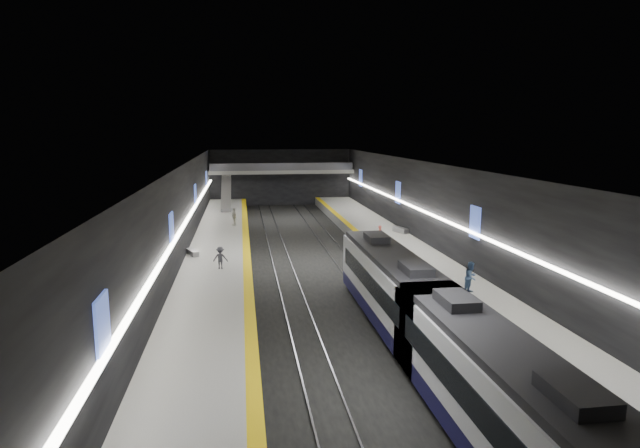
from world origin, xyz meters
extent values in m
plane|color=black|center=(0.00, 0.00, 0.00)|extent=(70.00, 70.00, 0.00)
cube|color=beige|center=(0.00, 0.00, 8.00)|extent=(20.00, 70.00, 0.04)
cube|color=black|center=(-10.00, 0.00, 4.00)|extent=(0.04, 70.00, 8.00)
cube|color=black|center=(10.00, 0.00, 4.00)|extent=(0.04, 70.00, 8.00)
cube|color=black|center=(0.00, 35.00, 4.00)|extent=(20.00, 0.04, 8.00)
cube|color=slate|center=(-7.50, 0.00, 0.50)|extent=(5.00, 70.00, 1.00)
cube|color=#B5B5AF|center=(-7.50, 0.00, 1.01)|extent=(5.00, 70.00, 0.02)
cube|color=yellow|center=(-5.30, 0.00, 1.02)|extent=(0.60, 70.00, 0.02)
cube|color=slate|center=(7.50, 0.00, 0.50)|extent=(5.00, 70.00, 1.00)
cube|color=#B5B5AF|center=(7.50, 0.00, 1.01)|extent=(5.00, 70.00, 0.02)
cube|color=yellow|center=(5.30, 0.00, 1.02)|extent=(0.60, 70.00, 0.02)
cube|color=gray|center=(-3.22, 0.00, 0.06)|extent=(0.08, 70.00, 0.12)
cube|color=gray|center=(-1.78, 0.00, 0.06)|extent=(0.08, 70.00, 0.12)
cube|color=gray|center=(1.78, 0.00, 0.06)|extent=(0.08, 70.00, 0.12)
cube|color=gray|center=(3.22, 0.00, 0.06)|extent=(0.08, 70.00, 0.12)
cube|color=#12103B|center=(2.50, -26.50, 0.75)|extent=(2.65, 15.00, 0.80)
cube|color=white|center=(2.50, -26.50, 2.40)|extent=(2.65, 15.00, 2.50)
cube|color=black|center=(2.50, -26.50, 3.80)|extent=(2.44, 14.25, 0.30)
cube|color=black|center=(2.50, -26.50, 2.45)|extent=(2.69, 13.20, 1.00)
cube|color=#12103B|center=(2.50, -14.17, 0.75)|extent=(2.65, 15.00, 0.80)
cube|color=white|center=(2.50, -14.17, 2.40)|extent=(2.65, 15.00, 2.50)
cube|color=black|center=(2.50, -14.17, 3.80)|extent=(2.44, 14.25, 0.30)
cube|color=black|center=(2.50, -14.17, 2.45)|extent=(2.69, 13.20, 1.00)
cube|color=black|center=(2.50, -21.69, 2.35)|extent=(1.85, 0.05, 1.20)
cube|color=#4662D4|center=(-9.92, -25.00, 4.50)|extent=(0.10, 1.50, 2.20)
cube|color=#4662D4|center=(-9.92, -8.00, 4.50)|extent=(0.10, 1.50, 2.20)
cube|color=#4662D4|center=(-9.92, 10.00, 4.50)|extent=(0.10, 1.50, 2.20)
cube|color=#4662D4|center=(-9.92, 27.00, 4.50)|extent=(0.10, 1.50, 2.20)
cube|color=#4662D4|center=(9.92, -8.00, 4.50)|extent=(0.10, 1.50, 2.20)
cube|color=#4662D4|center=(9.92, 10.00, 4.50)|extent=(0.10, 1.50, 2.20)
cube|color=#4662D4|center=(9.92, 27.00, 4.50)|extent=(0.10, 1.50, 2.20)
cube|color=white|center=(-9.80, 0.00, 3.80)|extent=(0.25, 68.60, 0.12)
cube|color=white|center=(9.80, 0.00, 3.80)|extent=(0.25, 68.60, 0.12)
cube|color=gray|center=(0.00, 33.00, 5.00)|extent=(20.00, 3.00, 0.50)
cube|color=#47474C|center=(0.00, 31.55, 5.75)|extent=(19.60, 0.08, 1.00)
cube|color=#99999E|center=(-7.50, 26.00, 2.90)|extent=(1.20, 7.50, 3.92)
cube|color=#99999E|center=(-9.50, 0.18, 1.22)|extent=(1.17, 1.82, 0.43)
cube|color=#99999E|center=(9.35, 6.95, 1.24)|extent=(1.13, 2.06, 0.48)
imported|color=#CA564B|center=(6.00, 1.77, 1.83)|extent=(0.56, 0.70, 1.67)
imported|color=#446293|center=(7.85, -12.30, 1.95)|extent=(1.16, 1.13, 1.89)
imported|color=beige|center=(-6.42, 13.24, 1.90)|extent=(0.82, 1.14, 1.79)
imported|color=#3B3C42|center=(-7.16, -4.45, 1.79)|extent=(1.08, 0.70, 1.58)
camera|label=1|loc=(-5.56, -41.48, 10.56)|focal=30.00mm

